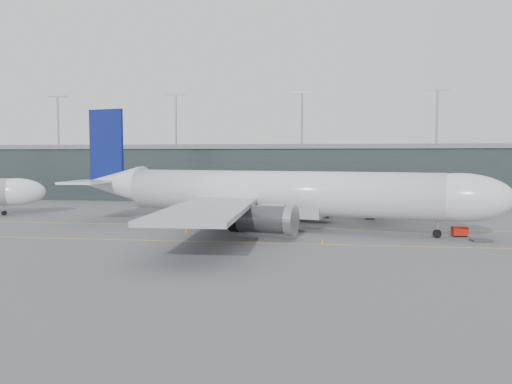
# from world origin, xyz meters

# --- Properties ---
(ground) EXTENTS (320.00, 320.00, 0.00)m
(ground) POSITION_xyz_m (0.00, 0.00, 0.00)
(ground) COLOR #525256
(ground) RESTS_ON ground
(taxiline_a) EXTENTS (160.00, 0.25, 0.02)m
(taxiline_a) POSITION_xyz_m (0.00, -4.00, 0.01)
(taxiline_a) COLOR gold
(taxiline_a) RESTS_ON ground
(taxiline_b) EXTENTS (160.00, 0.25, 0.02)m
(taxiline_b) POSITION_xyz_m (0.00, -20.00, 0.01)
(taxiline_b) COLOR gold
(taxiline_b) RESTS_ON ground
(taxiline_lead_main) EXTENTS (0.25, 60.00, 0.02)m
(taxiline_lead_main) POSITION_xyz_m (5.00, 20.00, 0.01)
(taxiline_lead_main) COLOR gold
(taxiline_lead_main) RESTS_ON ground
(terminal) EXTENTS (240.00, 36.00, 29.00)m
(terminal) POSITION_xyz_m (-0.00, 58.00, 7.62)
(terminal) COLOR #1E2929
(terminal) RESTS_ON ground
(main_aircraft) EXTENTS (73.37, 67.66, 20.81)m
(main_aircraft) POSITION_xyz_m (2.75, -5.96, 5.84)
(main_aircraft) COLOR silver
(main_aircraft) RESTS_ON ground
(jet_bridge) EXTENTS (5.43, 43.05, 5.67)m
(jet_bridge) POSITION_xyz_m (19.29, 21.79, 4.24)
(jet_bridge) COLOR #2E2D32
(jet_bridge) RESTS_ON ground
(gse_cart) EXTENTS (2.29, 1.59, 1.47)m
(gse_cart) POSITION_xyz_m (31.09, -10.60, 0.82)
(gse_cart) COLOR #AC170C
(gse_cart) RESTS_ON ground
(baggage_dolly) EXTENTS (2.77, 2.29, 0.26)m
(baggage_dolly) POSITION_xyz_m (32.98, -14.60, 0.16)
(baggage_dolly) COLOR #35363A
(baggage_dolly) RESTS_ON ground
(uld_a) EXTENTS (2.43, 2.02, 2.07)m
(uld_a) POSITION_xyz_m (-3.45, 10.44, 1.09)
(uld_a) COLOR #3C3B41
(uld_a) RESTS_ON ground
(uld_b) EXTENTS (2.33, 2.12, 1.73)m
(uld_b) POSITION_xyz_m (-2.22, 10.65, 0.91)
(uld_b) COLOR #3C3B41
(uld_b) RESTS_ON ground
(uld_c) EXTENTS (2.30, 2.01, 1.80)m
(uld_c) POSITION_xyz_m (-1.60, 10.71, 0.94)
(uld_c) COLOR #3C3B41
(uld_c) RESTS_ON ground
(cone_nose) EXTENTS (0.47, 0.47, 0.75)m
(cone_nose) POSITION_xyz_m (32.42, -7.35, 0.37)
(cone_nose) COLOR orange
(cone_nose) RESTS_ON ground
(cone_wing_stbd) EXTENTS (0.45, 0.45, 0.72)m
(cone_wing_stbd) POSITION_xyz_m (10.86, -19.57, 0.36)
(cone_wing_stbd) COLOR orange
(cone_wing_stbd) RESTS_ON ground
(cone_wing_port) EXTENTS (0.43, 0.43, 0.68)m
(cone_wing_port) POSITION_xyz_m (10.82, 11.67, 0.34)
(cone_wing_port) COLOR #D6560B
(cone_wing_port) RESTS_ON ground
(cone_tail) EXTENTS (0.43, 0.43, 0.69)m
(cone_tail) POSITION_xyz_m (-10.41, -11.94, 0.34)
(cone_tail) COLOR orange
(cone_tail) RESTS_ON ground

